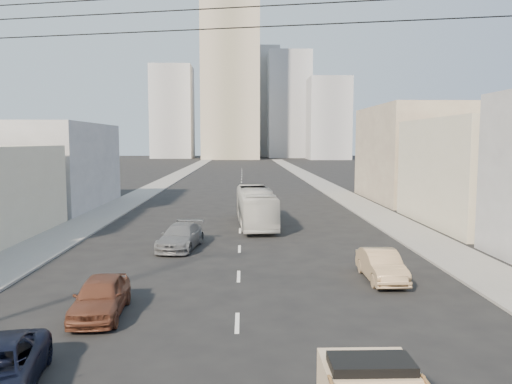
{
  "coord_description": "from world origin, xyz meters",
  "views": [
    {
      "loc": [
        0.21,
        -8.87,
        6.32
      ],
      "look_at": [
        0.94,
        18.74,
        3.5
      ],
      "focal_mm": 35.0,
      "sensor_mm": 36.0,
      "label": 1
    }
  ],
  "objects_px": {
    "sedan_brown": "(101,296)",
    "sedan_tan": "(381,265)",
    "city_bus": "(256,207)",
    "sedan_grey": "(181,237)"
  },
  "relations": [
    {
      "from": "sedan_brown",
      "to": "sedan_tan",
      "type": "bearing_deg",
      "value": 17.3
    },
    {
      "from": "city_bus",
      "to": "sedan_grey",
      "type": "bearing_deg",
      "value": -123.35
    },
    {
      "from": "sedan_brown",
      "to": "sedan_tan",
      "type": "distance_m",
      "value": 12.25
    },
    {
      "from": "city_bus",
      "to": "sedan_grey",
      "type": "height_order",
      "value": "city_bus"
    },
    {
      "from": "city_bus",
      "to": "sedan_tan",
      "type": "xyz_separation_m",
      "value": [
        5.34,
        -15.02,
        -0.73
      ]
    },
    {
      "from": "sedan_grey",
      "to": "sedan_tan",
      "type": "bearing_deg",
      "value": -26.99
    },
    {
      "from": "sedan_tan",
      "to": "city_bus",
      "type": "bearing_deg",
      "value": 109.46
    },
    {
      "from": "city_bus",
      "to": "sedan_brown",
      "type": "distance_m",
      "value": 20.3
    },
    {
      "from": "sedan_brown",
      "to": "sedan_grey",
      "type": "xyz_separation_m",
      "value": [
        1.49,
        11.35,
        0.0
      ]
    },
    {
      "from": "sedan_tan",
      "to": "sedan_grey",
      "type": "distance_m",
      "value": 12.2
    }
  ]
}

